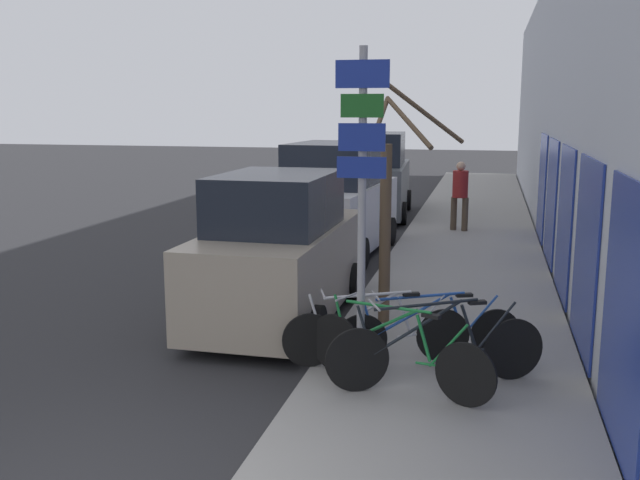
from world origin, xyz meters
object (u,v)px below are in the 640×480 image
Objects in this scene: signpost at (362,191)px; parked_car_1 at (335,204)px; pedestrian_near at (460,191)px; street_tree at (389,213)px; bicycle_2 at (377,333)px; bicycle_0 at (396,353)px; parked_car_2 at (374,179)px; bicycle_1 at (437,349)px; bicycle_3 at (429,332)px; parked_car_0 at (280,254)px.

signpost reaches higher than parked_car_1.
pedestrian_near is 0.51× the size of street_tree.
bicycle_2 is 9.99m from pedestrian_near.
signpost is 1.83m from bicycle_0.
pedestrian_near is (0.55, 9.95, 0.62)m from bicycle_2.
parked_car_2 is at bearing 33.77° from bicycle_0.
bicycle_0 is at bearing -69.02° from parked_car_1.
signpost reaches higher than pedestrian_near.
parked_car_1 reaches higher than pedestrian_near.
parked_car_2 is at bearing -10.38° from bicycle_2.
bicycle_2 is 0.64× the size of street_tree.
parked_car_1 reaches higher than bicycle_1.
parked_car_2 is at bearing -8.67° from bicycle_3.
parked_car_2 is at bearing 98.41° from signpost.
bicycle_2 is at bearing 89.03° from bicycle_3.
bicycle_0 is 3.43m from parked_car_0.
parked_car_0 is 1.26× the size of street_tree.
bicycle_1 is 0.68× the size of street_tree.
parked_car_2 reaches higher than parked_car_0.
bicycle_2 is (-0.75, 0.51, -0.03)m from bicycle_1.
pedestrian_near is at bearing 85.39° from street_tree.
parked_car_0 is 1.85m from street_tree.
bicycle_1 is at bearing -44.35° from bicycle_0.
parked_car_0 is 10.83m from parked_car_2.
pedestrian_near is (2.63, -2.83, 0.03)m from parked_car_2.
signpost is 1.70× the size of bicycle_3.
parked_car_2 is at bearing -28.37° from pedestrian_near.
bicycle_0 is at bearing -83.64° from parked_car_2.
bicycle_3 is 2.09m from street_tree.
signpost is 1.83m from bicycle_2.
signpost is 0.77× the size of parked_car_2.
signpost is 2.28m from street_tree.
bicycle_0 is 0.93× the size of bicycle_1.
parked_car_1 is 5.78m from parked_car_2.
signpost is 10.50m from pedestrian_near.
signpost reaches higher than bicycle_2.
bicycle_3 is at bearing -64.64° from street_tree.
bicycle_0 is 0.47m from bicycle_1.
bicycle_3 is 9.75m from pedestrian_near.
street_tree reaches higher than parked_car_1.
bicycle_2 is at bearing 31.44° from bicycle_1.
parked_car_1 is 2.63× the size of pedestrian_near.
parked_car_2 is at bearing 94.46° from parked_car_1.
bicycle_1 reaches higher than bicycle_2.
bicycle_0 is at bearing -79.88° from street_tree.
street_tree is at bearing 104.13° from pedestrian_near.
bicycle_3 is 12.86m from parked_car_2.
bicycle_2 is at bearing 105.59° from pedestrian_near.
parked_car_1 is at bearing -4.05° from bicycle_1.
parked_car_2 is 2.76× the size of pedestrian_near.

